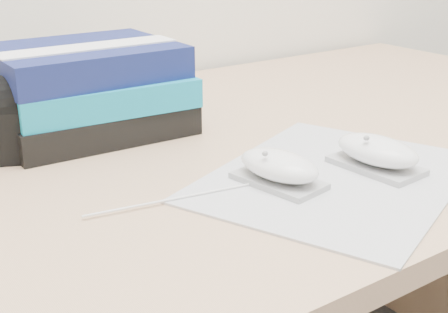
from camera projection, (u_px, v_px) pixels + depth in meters
desk at (200, 261)px, 1.05m from camera, size 1.60×0.80×0.73m
mousepad at (335, 177)px, 0.78m from camera, size 0.43×0.39×0.00m
mouse_rear at (279, 168)px, 0.75m from camera, size 0.08×0.12×0.05m
mouse_front at (377, 153)px, 0.79m from camera, size 0.07×0.12×0.05m
usb_cable at (179, 198)px, 0.71m from camera, size 0.22×0.04×0.00m
book_stack at (89, 89)px, 0.93m from camera, size 0.28×0.23×0.13m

